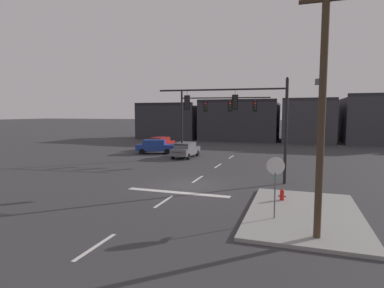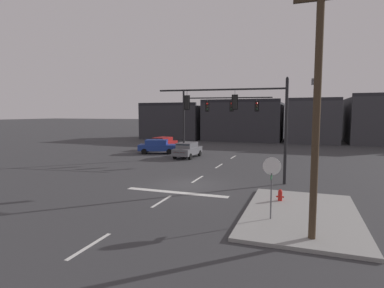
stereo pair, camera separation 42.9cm
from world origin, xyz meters
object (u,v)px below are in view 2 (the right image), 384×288
Objects in this scene: stop_sign at (272,173)px; car_lot_middle at (187,149)px; signal_mast_near_side at (246,113)px; car_lot_farside at (157,146)px; utility_pole at (317,94)px; car_lot_nearside at (163,143)px; fire_hydrant at (280,197)px; signal_mast_far_side at (211,112)px.

stop_sign is 0.63× the size of car_lot_middle.
signal_mast_near_side is 1.97× the size of car_lot_middle.
stop_sign is 0.60× the size of car_lot_farside.
car_lot_middle is 0.45× the size of utility_pole.
stop_sign reaches higher than car_lot_middle.
signal_mast_near_side is 8.39m from stop_sign.
car_lot_nearside is at bearing 124.47° from stop_sign.
fire_hydrant is (10.54, -14.33, -0.53)m from car_lot_middle.
car_lot_middle is 4.91m from car_lot_farside.
fire_hydrant is (2.63, -4.54, -4.41)m from signal_mast_near_side.
stop_sign is 3.94m from utility_pole.
signal_mast_far_side reaches higher than car_lot_middle.
utility_pole reaches higher than signal_mast_far_side.
signal_mast_near_side is 6.85m from fire_hydrant.
car_lot_farside is at bearing 132.65° from fire_hydrant.
utility_pole is 13.30× the size of fire_hydrant.
car_lot_middle is 5.99× the size of fire_hydrant.
fire_hydrant is at bearing -47.35° from car_lot_farside.
car_lot_nearside reaches higher than fire_hydrant.
car_lot_farside is 0.47× the size of utility_pole.
signal_mast_far_side is at bearing 118.50° from signal_mast_near_side.
stop_sign is 3.77× the size of fire_hydrant.
car_lot_farside is at bearing 163.35° from signal_mast_far_side.
stop_sign is 3.56m from fire_hydrant.
signal_mast_near_side is 1.87× the size of car_lot_farside.
signal_mast_near_side reaches higher than stop_sign.
stop_sign is 24.44m from car_lot_farside.
stop_sign is at bearing 136.28° from utility_pole.
car_lot_farside is 6.31× the size of fire_hydrant.
signal_mast_far_side reaches higher than fire_hydrant.
fire_hydrant is at bearing -60.97° from signal_mast_far_side.
signal_mast_far_side is 8.46m from car_lot_farside.
signal_mast_near_side is 1.92× the size of car_lot_nearside.
car_lot_farside is 22.19m from fire_hydrant.
utility_pole is 6.99m from fire_hydrant.
signal_mast_far_side is 1.94× the size of car_lot_nearside.
signal_mast_near_side is 10.96m from signal_mast_far_side.
utility_pole reaches higher than signal_mast_near_side.
stop_sign reaches higher than car_lot_farside.
fire_hydrant is at bearing 86.66° from stop_sign.
car_lot_middle is 22.88m from utility_pole.
car_lot_nearside is at bearing 144.32° from signal_mast_far_side.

